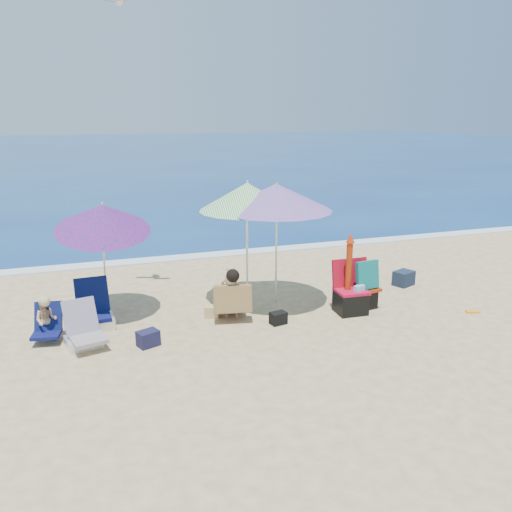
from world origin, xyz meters
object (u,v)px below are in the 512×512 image
object	(u,v)px
chair_navy	(95,315)
seagull	(119,1)
umbrella_striped	(247,197)
camp_chair_right	(361,290)
umbrella_blue	(102,217)
chair_rainbow	(84,335)
furled_umbrella	(349,270)
camp_chair_left	(350,297)
person_center	(232,294)
umbrella_turquoise	(276,197)
person_left	(46,320)

from	to	relation	value
chair_navy	seagull	bearing A→B (deg)	54.96
umbrella_striped	camp_chair_right	size ratio (longest dim) A/B	2.49
umbrella_striped	seagull	xyz separation A→B (m)	(-1.97, 0.98, 3.30)
umbrella_blue	chair_rainbow	bearing A→B (deg)	-112.47
chair_navy	seagull	distance (m)	5.36
furled_umbrella	camp_chair_left	world-z (taller)	furled_umbrella
camp_chair_left	person_center	xyz separation A→B (m)	(-2.15, 0.36, 0.18)
umbrella_striped	furled_umbrella	size ratio (longest dim) A/B	1.59
umbrella_striped	chair_navy	distance (m)	3.38
camp_chair_left	chair_rainbow	bearing A→B (deg)	179.50
umbrella_turquoise	person_center	distance (m)	1.92
umbrella_striped	person_left	xyz separation A→B (m)	(-3.55, -0.58, -1.71)
furled_umbrella	person_center	world-z (taller)	furled_umbrella
camp_chair_left	person_center	size ratio (longest dim) A/B	0.99
chair_navy	camp_chair_left	xyz separation A→B (m)	(4.45, -0.81, 0.07)
umbrella_blue	person_center	world-z (taller)	umbrella_blue
umbrella_blue	seagull	world-z (taller)	seagull
umbrella_striped	person_left	bearing A→B (deg)	-170.68
furled_umbrella	chair_navy	distance (m)	4.52
umbrella_turquoise	chair_navy	xyz separation A→B (m)	(-3.28, 0.03, -1.86)
camp_chair_left	person_left	world-z (taller)	camp_chair_left
umbrella_striped	chair_rainbow	xyz separation A→B (m)	(-3.00, -0.99, -1.87)
umbrella_turquoise	person_left	xyz separation A→B (m)	(-4.02, -0.33, -1.72)
umbrella_blue	chair_navy	xyz separation A→B (m)	(-0.26, -0.33, -1.61)
furled_umbrella	camp_chair_right	bearing A→B (deg)	17.31
camp_chair_left	person_left	bearing A→B (deg)	175.09
umbrella_blue	chair_navy	distance (m)	1.67
camp_chair_right	person_left	size ratio (longest dim) A/B	1.21
umbrella_blue	seagull	xyz separation A→B (m)	(0.58, 0.87, 3.55)
umbrella_blue	camp_chair_left	size ratio (longest dim) A/B	2.33
person_center	camp_chair_right	bearing A→B (deg)	-5.32
chair_rainbow	person_center	world-z (taller)	person_center
person_left	camp_chair_right	bearing A→B (deg)	-3.23
furled_umbrella	camp_chair_left	distance (m)	0.53
chair_rainbow	camp_chair_right	size ratio (longest dim) A/B	0.85
chair_navy	camp_chair_right	world-z (taller)	camp_chair_right
person_center	chair_navy	bearing A→B (deg)	169.17
person_center	camp_chair_left	bearing A→B (deg)	-9.62
chair_rainbow	umbrella_turquoise	bearing A→B (deg)	11.89
person_center	seagull	bearing A→B (deg)	131.68
furled_umbrella	chair_navy	size ratio (longest dim) A/B	1.86
umbrella_turquoise	umbrella_striped	bearing A→B (deg)	151.28
furled_umbrella	person_center	distance (m)	2.16
umbrella_blue	camp_chair_right	world-z (taller)	umbrella_blue
camp_chair_left	seagull	world-z (taller)	seagull
umbrella_striped	seagull	distance (m)	3.97
chair_rainbow	camp_chair_right	distance (m)	4.95
umbrella_blue	chair_rainbow	distance (m)	2.02
umbrella_striped	furled_umbrella	xyz separation A→B (m)	(1.60, -1.00, -1.25)
camp_chair_left	person_left	xyz separation A→B (m)	(-5.19, 0.45, 0.07)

